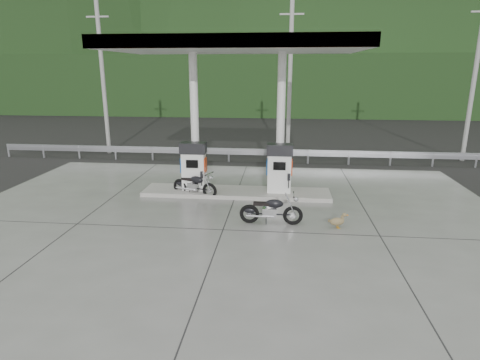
# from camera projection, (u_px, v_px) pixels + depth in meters

# --- Properties ---
(ground) EXTENTS (160.00, 160.00, 0.00)m
(ground) POSITION_uv_depth(u_px,v_px,m) (227.00, 218.00, 12.75)
(ground) COLOR black
(ground) RESTS_ON ground
(forecourt_apron) EXTENTS (18.00, 14.00, 0.02)m
(forecourt_apron) POSITION_uv_depth(u_px,v_px,m) (227.00, 218.00, 12.74)
(forecourt_apron) COLOR slate
(forecourt_apron) RESTS_ON ground
(pump_island) EXTENTS (7.00, 1.40, 0.15)m
(pump_island) POSITION_uv_depth(u_px,v_px,m) (236.00, 192.00, 15.12)
(pump_island) COLOR #99968E
(pump_island) RESTS_ON forecourt_apron
(gas_pump_left) EXTENTS (0.95, 0.55, 1.80)m
(gas_pump_left) POSITION_uv_depth(u_px,v_px,m) (194.00, 166.00, 15.02)
(gas_pump_left) COLOR white
(gas_pump_left) RESTS_ON pump_island
(gas_pump_right) EXTENTS (0.95, 0.55, 1.80)m
(gas_pump_right) POSITION_uv_depth(u_px,v_px,m) (279.00, 168.00, 14.70)
(gas_pump_right) COLOR white
(gas_pump_right) RESTS_ON pump_island
(canopy_column_left) EXTENTS (0.30, 0.30, 5.00)m
(canopy_column_left) POSITION_uv_depth(u_px,v_px,m) (195.00, 122.00, 14.97)
(canopy_column_left) COLOR white
(canopy_column_left) RESTS_ON pump_island
(canopy_column_right) EXTENTS (0.30, 0.30, 5.00)m
(canopy_column_right) POSITION_uv_depth(u_px,v_px,m) (281.00, 123.00, 14.66)
(canopy_column_right) COLOR white
(canopy_column_right) RESTS_ON pump_island
(canopy_roof) EXTENTS (8.50, 5.00, 0.40)m
(canopy_roof) POSITION_uv_depth(u_px,v_px,m) (236.00, 45.00, 13.71)
(canopy_roof) COLOR silver
(canopy_roof) RESTS_ON canopy_column_left
(guardrail) EXTENTS (26.00, 0.16, 1.42)m
(guardrail) POSITION_uv_depth(u_px,v_px,m) (248.00, 149.00, 20.23)
(guardrail) COLOR #999BA1
(guardrail) RESTS_ON ground
(road) EXTENTS (60.00, 7.00, 0.01)m
(road) POSITION_uv_depth(u_px,v_px,m) (253.00, 149.00, 23.77)
(road) COLOR black
(road) RESTS_ON ground
(utility_pole_a) EXTENTS (0.22, 0.22, 8.00)m
(utility_pole_a) POSITION_uv_depth(u_px,v_px,m) (103.00, 80.00, 21.58)
(utility_pole_a) COLOR gray
(utility_pole_a) RESTS_ON ground
(utility_pole_b) EXTENTS (0.22, 0.22, 8.00)m
(utility_pole_b) POSITION_uv_depth(u_px,v_px,m) (290.00, 81.00, 20.59)
(utility_pole_b) COLOR gray
(utility_pole_b) RESTS_ON ground
(utility_pole_c) EXTENTS (0.22, 0.22, 8.00)m
(utility_pole_c) POSITION_uv_depth(u_px,v_px,m) (474.00, 81.00, 19.70)
(utility_pole_c) COLOR gray
(utility_pole_c) RESTS_ON ground
(tree_band) EXTENTS (80.00, 6.00, 6.00)m
(tree_band) POSITION_uv_depth(u_px,v_px,m) (266.00, 85.00, 40.70)
(tree_band) COLOR black
(tree_band) RESTS_ON ground
(forested_hills) EXTENTS (100.00, 40.00, 140.00)m
(forested_hills) POSITION_uv_depth(u_px,v_px,m) (273.00, 96.00, 70.26)
(forested_hills) COLOR black
(forested_hills) RESTS_ON ground
(motorcycle_left) EXTENTS (1.83, 1.12, 0.83)m
(motorcycle_left) POSITION_uv_depth(u_px,v_px,m) (195.00, 185.00, 14.84)
(motorcycle_left) COLOR black
(motorcycle_left) RESTS_ON forecourt_apron
(motorcycle_right) EXTENTS (1.79, 0.58, 0.85)m
(motorcycle_right) POSITION_uv_depth(u_px,v_px,m) (271.00, 211.00, 12.14)
(motorcycle_right) COLOR black
(motorcycle_right) RESTS_ON forecourt_apron
(duck) EXTENTS (0.57, 0.30, 0.39)m
(duck) POSITION_uv_depth(u_px,v_px,m) (337.00, 222.00, 11.87)
(duck) COLOR brown
(duck) RESTS_ON forecourt_apron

